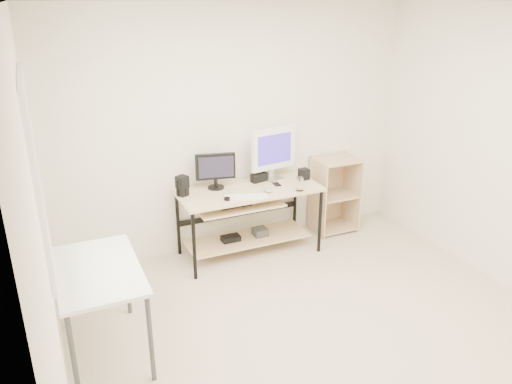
{
  "coord_description": "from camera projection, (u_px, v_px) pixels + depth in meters",
  "views": [
    {
      "loc": [
        -1.93,
        -2.83,
        2.62
      ],
      "look_at": [
        -0.08,
        1.3,
        0.85
      ],
      "focal_mm": 35.0,
      "sensor_mm": 36.0,
      "label": 1
    }
  ],
  "objects": [
    {
      "name": "room",
      "position": [
        320.0,
        191.0,
        3.59
      ],
      "size": [
        4.01,
        4.01,
        2.62
      ],
      "color": "beige",
      "rests_on": "ground"
    },
    {
      "name": "desk",
      "position": [
        247.0,
        208.0,
        5.3
      ],
      "size": [
        1.5,
        0.65,
        0.75
      ],
      "color": "beige",
      "rests_on": "ground"
    },
    {
      "name": "side_table",
      "position": [
        99.0,
        278.0,
        3.72
      ],
      "size": [
        0.6,
        1.0,
        0.75
      ],
      "color": "white",
      "rests_on": "ground"
    },
    {
      "name": "shelf_unit",
      "position": [
        333.0,
        194.0,
        5.91
      ],
      "size": [
        0.5,
        0.4,
        0.9
      ],
      "color": "#D4B284",
      "rests_on": "ground"
    },
    {
      "name": "black_monitor",
      "position": [
        215.0,
        169.0,
        5.16
      ],
      "size": [
        0.42,
        0.17,
        0.38
      ],
      "rotation": [
        0.0,
        0.0,
        -0.21
      ],
      "color": "black",
      "rests_on": "desk"
    },
    {
      "name": "white_imac",
      "position": [
        274.0,
        150.0,
        5.39
      ],
      "size": [
        0.54,
        0.17,
        0.58
      ],
      "rotation": [
        0.0,
        0.0,
        0.16
      ],
      "color": "silver",
      "rests_on": "desk"
    },
    {
      "name": "keyboard",
      "position": [
        246.0,
        196.0,
        5.01
      ],
      "size": [
        0.45,
        0.28,
        0.02
      ],
      "primitive_type": "cube",
      "rotation": [
        0.0,
        0.0,
        -0.39
      ],
      "color": "white",
      "rests_on": "desk"
    },
    {
      "name": "mouse",
      "position": [
        268.0,
        190.0,
        5.14
      ],
      "size": [
        0.08,
        0.12,
        0.04
      ],
      "primitive_type": "ellipsoid",
      "rotation": [
        0.0,
        0.0,
        -0.06
      ],
      "color": "#B0B0B5",
      "rests_on": "desk"
    },
    {
      "name": "center_speaker",
      "position": [
        259.0,
        177.0,
        5.42
      ],
      "size": [
        0.2,
        0.12,
        0.09
      ],
      "primitive_type": "cube",
      "rotation": [
        0.0,
        0.0,
        0.22
      ],
      "color": "black",
      "rests_on": "desk"
    },
    {
      "name": "speaker_left",
      "position": [
        182.0,
        185.0,
        5.01
      ],
      "size": [
        0.14,
        0.14,
        0.21
      ],
      "rotation": [
        0.0,
        0.0,
        0.43
      ],
      "color": "black",
      "rests_on": "desk"
    },
    {
      "name": "speaker_right",
      "position": [
        304.0,
        174.0,
        5.48
      ],
      "size": [
        0.11,
        0.11,
        0.12
      ],
      "primitive_type": "cube",
      "rotation": [
        0.0,
        0.0,
        0.06
      ],
      "color": "black",
      "rests_on": "desk"
    },
    {
      "name": "audio_controller",
      "position": [
        182.0,
        188.0,
        5.01
      ],
      "size": [
        0.1,
        0.08,
        0.17
      ],
      "primitive_type": "cube",
      "rotation": [
        0.0,
        0.0,
        -0.43
      ],
      "color": "black",
      "rests_on": "desk"
    },
    {
      "name": "volume_puck",
      "position": [
        227.0,
        199.0,
        4.93
      ],
      "size": [
        0.08,
        0.08,
        0.03
      ],
      "primitive_type": "cylinder",
      "rotation": [
        0.0,
        0.0,
        -0.39
      ],
      "color": "black",
      "rests_on": "desk"
    },
    {
      "name": "smartphone",
      "position": [
        277.0,
        184.0,
        5.34
      ],
      "size": [
        0.07,
        0.12,
        0.01
      ],
      "primitive_type": "cube",
      "rotation": [
        0.0,
        0.0,
        -0.06
      ],
      "color": "black",
      "rests_on": "desk"
    },
    {
      "name": "coaster",
      "position": [
        300.0,
        191.0,
        5.17
      ],
      "size": [
        0.1,
        0.1,
        0.01
      ],
      "primitive_type": "cylinder",
      "rotation": [
        0.0,
        0.0,
        -0.04
      ],
      "color": "#AD774E",
      "rests_on": "desk"
    },
    {
      "name": "drinking_glass",
      "position": [
        300.0,
        184.0,
        5.14
      ],
      "size": [
        0.07,
        0.07,
        0.14
      ],
      "primitive_type": "cylinder",
      "rotation": [
        0.0,
        0.0,
        -0.04
      ],
      "color": "white",
      "rests_on": "coaster"
    }
  ]
}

